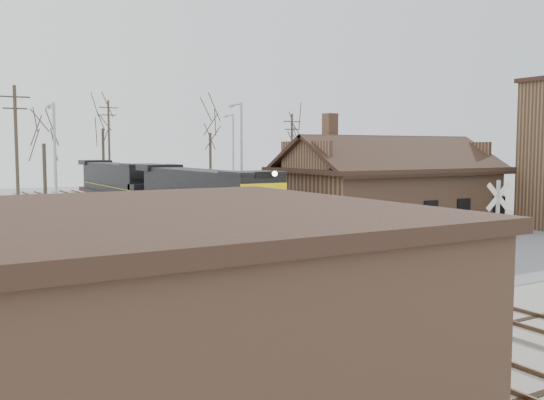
{
  "coord_description": "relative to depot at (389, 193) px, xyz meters",
  "views": [
    {
      "loc": [
        -16.37,
        -20.16,
        5.54
      ],
      "look_at": [
        0.78,
        9.0,
        2.65
      ],
      "focal_mm": 40.0,
      "sensor_mm": 36.0,
      "label": 1
    }
  ],
  "objects": [
    {
      "name": "crossbuck_far",
      "position": [
        -19.53,
        -6.3,
        -0.72
      ],
      "size": [
        0.96,
        0.46,
        3.53
      ],
      "rotation": [
        0.0,
        0.0,
        3.54
      ],
      "color": "#A5A8AD",
      "rests_on": "ground"
    },
    {
      "name": "road",
      "position": [
        -11.99,
        -12.0,
        -2.39
      ],
      "size": [
        60.0,
        9.0,
        0.03
      ],
      "primitive_type": "cube",
      "color": "slate",
      "rests_on": "ground"
    },
    {
      "name": "depot",
      "position": [
        0.0,
        0.0,
        0.0
      ],
      "size": [
        15.2,
        9.31,
        7.9
      ],
      "color": "#8B6248",
      "rests_on": "ground"
    },
    {
      "name": "locomotive_trailing",
      "position": [
        -11.99,
        23.94,
        -0.16
      ],
      "size": [
        2.88,
        19.32,
        4.06
      ],
      "color": "black",
      "rests_on": "ground"
    },
    {
      "name": "ground",
      "position": [
        -11.99,
        -12.0,
        -2.41
      ],
      "size": [
        140.0,
        140.0,
        0.0
      ],
      "primitive_type": "plane",
      "color": "#A39E93",
      "rests_on": "ground"
    },
    {
      "name": "track_siding",
      "position": [
        -16.49,
        3.0,
        -2.34
      ],
      "size": [
        3.4,
        90.0,
        0.24
      ],
      "color": "#A39E93",
      "rests_on": "ground"
    },
    {
      "name": "streetlight_c",
      "position": [
        -1.4,
        21.35,
        2.57
      ],
      "size": [
        0.25,
        2.04,
        8.88
      ],
      "color": "#A5A8AD",
      "rests_on": "ground"
    },
    {
      "name": "utility_pole_a",
      "position": [
        -22.27,
        13.31,
        2.76
      ],
      "size": [
        2.0,
        0.24,
        9.89
      ],
      "color": "#382D23",
      "rests_on": "ground"
    },
    {
      "name": "tree_d",
      "position": [
        -1.1,
        27.23,
        5.96
      ],
      "size": [
        4.8,
        4.8,
        11.75
      ],
      "color": "#382D23",
      "rests_on": "ground"
    },
    {
      "name": "tree_c",
      "position": [
        -10.21,
        35.99,
        6.62
      ],
      "size": [
        5.17,
        5.17,
        12.66
      ],
      "color": "#382D23",
      "rests_on": "ground"
    },
    {
      "name": "utility_pole_b",
      "position": [
        -10.03,
        34.2,
        3.2
      ],
      "size": [
        2.0,
        0.24,
        10.75
      ],
      "color": "#382D23",
      "rests_on": "ground"
    },
    {
      "name": "parking_lot",
      "position": [
        6.01,
        -8.0,
        -2.39
      ],
      "size": [
        22.0,
        26.0,
        0.03
      ],
      "primitive_type": "cube",
      "color": "slate",
      "rests_on": "ground"
    },
    {
      "name": "tree_b",
      "position": [
        -18.76,
        23.08,
        4.52
      ],
      "size": [
        3.97,
        3.97,
        9.74
      ],
      "color": "#382D23",
      "rests_on": "ground"
    },
    {
      "name": "streetlight_a",
      "position": [
        -21.2,
        5.62,
        2.24
      ],
      "size": [
        0.25,
        2.04,
        8.24
      ],
      "color": "#A5A8AD",
      "rests_on": "ground"
    },
    {
      "name": "utility_pole_c",
      "position": [
        5.14,
        20.75,
        2.35
      ],
      "size": [
        2.0,
        0.24,
        9.08
      ],
      "color": "#382D23",
      "rests_on": "ground"
    },
    {
      "name": "locomotive_lead",
      "position": [
        -11.99,
        4.34,
        -0.16
      ],
      "size": [
        2.88,
        19.32,
        4.29
      ],
      "color": "black",
      "rests_on": "ground"
    },
    {
      "name": "tree_e",
      "position": [
        9.11,
        26.43,
        5.2
      ],
      "size": [
        4.36,
        4.36,
        10.69
      ],
      "color": "#382D23",
      "rests_on": "ground"
    },
    {
      "name": "streetlight_b",
      "position": [
        -7.08,
        8.72,
        2.61
      ],
      "size": [
        0.25,
        2.04,
        8.96
      ],
      "color": "#A5A8AD",
      "rests_on": "ground"
    },
    {
      "name": "commercial_building",
      "position": [
        -24.99,
        -20.0,
        -0.25
      ],
      "size": [
        12.4,
        10.4,
        4.3
      ],
      "color": "#8B6248",
      "rests_on": "ground"
    },
    {
      "name": "crossbuck_near",
      "position": [
        -8.83,
        -16.37,
        -0.4
      ],
      "size": [
        1.22,
        0.32,
        4.3
      ],
      "rotation": [
        0.0,
        0.0,
        -0.15
      ],
      "color": "#A5A8AD",
      "rests_on": "ground"
    },
    {
      "name": "track_main",
      "position": [
        -11.99,
        3.0,
        -2.34
      ],
      "size": [
        3.4,
        90.0,
        0.24
      ],
      "color": "#A39E93",
      "rests_on": "ground"
    }
  ]
}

